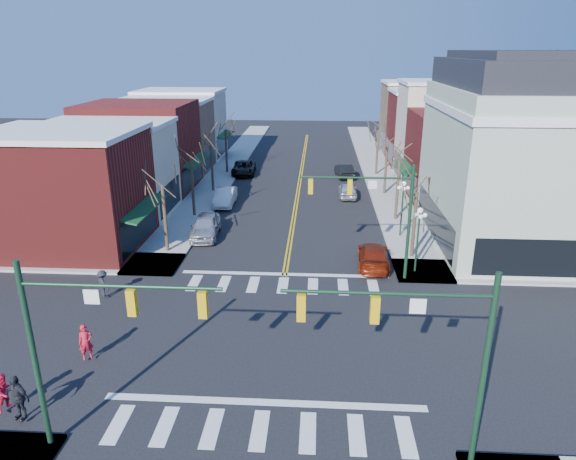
% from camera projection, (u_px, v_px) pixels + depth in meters
% --- Properties ---
extents(ground, '(160.00, 160.00, 0.00)m').
position_uv_depth(ground, '(274.00, 341.00, 24.96)').
color(ground, black).
rests_on(ground, ground).
extents(sidewalk_left, '(3.50, 70.00, 0.15)m').
position_uv_depth(sidewalk_left, '(193.00, 212.00, 44.25)').
color(sidewalk_left, '#9E9B93').
rests_on(sidewalk_left, ground).
extents(sidewalk_right, '(3.50, 70.00, 0.15)m').
position_uv_depth(sidewalk_right, '(398.00, 216.00, 43.24)').
color(sidewalk_right, '#9E9B93').
rests_on(sidewalk_right, ground).
extents(bldg_left_brick_a, '(10.00, 8.50, 8.00)m').
position_uv_depth(bldg_left_brick_a, '(66.00, 192.00, 35.56)').
color(bldg_left_brick_a, maroon).
rests_on(bldg_left_brick_a, ground).
extents(bldg_left_stucco_a, '(10.00, 7.00, 7.50)m').
position_uv_depth(bldg_left_stucco_a, '(110.00, 171.00, 42.93)').
color(bldg_left_stucco_a, beige).
rests_on(bldg_left_stucco_a, ground).
extents(bldg_left_brick_b, '(10.00, 9.00, 8.50)m').
position_uv_depth(bldg_left_brick_b, '(141.00, 147.00, 50.28)').
color(bldg_left_brick_b, maroon).
rests_on(bldg_left_brick_b, ground).
extents(bldg_left_tan, '(10.00, 7.50, 7.80)m').
position_uv_depth(bldg_left_tan, '(165.00, 137.00, 58.16)').
color(bldg_left_tan, '#A07958').
rests_on(bldg_left_tan, ground).
extents(bldg_left_stucco_b, '(10.00, 8.00, 8.20)m').
position_uv_depth(bldg_left_stucco_b, '(182.00, 125.00, 65.38)').
color(bldg_left_stucco_b, beige).
rests_on(bldg_left_stucco_b, ground).
extents(bldg_right_brick_a, '(10.00, 8.50, 8.00)m').
position_uv_depth(bldg_right_brick_a, '(466.00, 157.00, 46.94)').
color(bldg_right_brick_a, maroon).
rests_on(bldg_right_brick_a, ground).
extents(bldg_right_stucco, '(10.00, 7.00, 10.00)m').
position_uv_depth(bldg_right_stucco, '(448.00, 133.00, 53.89)').
color(bldg_right_stucco, beige).
rests_on(bldg_right_stucco, ground).
extents(bldg_right_brick_b, '(10.00, 8.00, 8.50)m').
position_uv_depth(bldg_right_brick_b, '(433.00, 129.00, 61.19)').
color(bldg_right_brick_b, maroon).
rests_on(bldg_right_brick_b, ground).
extents(bldg_right_tan, '(10.00, 8.00, 9.00)m').
position_uv_depth(bldg_right_tan, '(421.00, 119.00, 68.63)').
color(bldg_right_tan, '#A07958').
rests_on(bldg_right_tan, ground).
extents(victorian_corner, '(12.25, 14.25, 13.30)m').
position_uv_depth(victorian_corner, '(529.00, 152.00, 35.41)').
color(victorian_corner, '#AAB9A0').
rests_on(victorian_corner, ground).
extents(traffic_mast_near_left, '(6.60, 0.28, 7.20)m').
position_uv_depth(traffic_mast_near_left, '(84.00, 332.00, 16.74)').
color(traffic_mast_near_left, '#14331E').
rests_on(traffic_mast_near_left, ground).
extents(traffic_mast_near_right, '(6.60, 0.28, 7.20)m').
position_uv_depth(traffic_mast_near_right, '(428.00, 343.00, 16.11)').
color(traffic_mast_near_right, '#14331E').
rests_on(traffic_mast_near_right, ground).
extents(traffic_mast_far_right, '(6.60, 0.28, 7.20)m').
position_uv_depth(traffic_mast_far_right, '(378.00, 206.00, 30.02)').
color(traffic_mast_far_right, '#14331E').
rests_on(traffic_mast_far_right, ground).
extents(lamppost_corner, '(0.36, 0.36, 4.33)m').
position_uv_depth(lamppost_corner, '(418.00, 229.00, 31.49)').
color(lamppost_corner, '#14331E').
rests_on(lamppost_corner, ground).
extents(lamppost_midblock, '(0.36, 0.36, 4.33)m').
position_uv_depth(lamppost_midblock, '(403.00, 199.00, 37.60)').
color(lamppost_midblock, '#14331E').
rests_on(lamppost_midblock, ground).
extents(tree_left_a, '(0.24, 0.24, 4.76)m').
position_uv_depth(tree_left_a, '(165.00, 220.00, 34.99)').
color(tree_left_a, '#382B21').
rests_on(tree_left_a, ground).
extents(tree_left_b, '(0.24, 0.24, 5.04)m').
position_uv_depth(tree_left_b, '(193.00, 188.00, 42.46)').
color(tree_left_b, '#382B21').
rests_on(tree_left_b, ground).
extents(tree_left_c, '(0.24, 0.24, 4.55)m').
position_uv_depth(tree_left_c, '(212.00, 169.00, 50.07)').
color(tree_left_c, '#382B21').
rests_on(tree_left_c, ground).
extents(tree_left_d, '(0.24, 0.24, 4.90)m').
position_uv_depth(tree_left_d, '(226.00, 152.00, 57.53)').
color(tree_left_d, '#382B21').
rests_on(tree_left_d, ground).
extents(tree_right_a, '(0.24, 0.24, 4.62)m').
position_uv_depth(tree_right_a, '(414.00, 226.00, 34.05)').
color(tree_right_a, '#382B21').
rests_on(tree_right_a, ground).
extents(tree_right_b, '(0.24, 0.24, 5.18)m').
position_uv_depth(tree_right_b, '(397.00, 190.00, 41.47)').
color(tree_right_b, '#382B21').
rests_on(tree_right_b, ground).
extents(tree_right_c, '(0.24, 0.24, 4.83)m').
position_uv_depth(tree_right_c, '(386.00, 170.00, 49.05)').
color(tree_right_c, '#382B21').
rests_on(tree_right_c, ground).
extents(tree_right_d, '(0.24, 0.24, 4.97)m').
position_uv_depth(tree_right_d, '(377.00, 153.00, 56.55)').
color(tree_right_d, '#382B21').
rests_on(tree_right_d, ground).
extents(car_left_near, '(2.30, 5.01, 1.67)m').
position_uv_depth(car_left_near, '(205.00, 226.00, 38.44)').
color(car_left_near, '#BBBCC0').
rests_on(car_left_near, ground).
extents(car_left_mid, '(1.71, 4.66, 1.52)m').
position_uv_depth(car_left_mid, '(225.00, 197.00, 46.30)').
color(car_left_mid, white).
rests_on(car_left_mid, ground).
extents(car_left_far, '(2.72, 5.42, 1.47)m').
position_uv_depth(car_left_far, '(244.00, 168.00, 57.49)').
color(car_left_far, black).
rests_on(car_left_far, ground).
extents(car_right_near, '(2.27, 4.97, 1.41)m').
position_uv_depth(car_right_near, '(373.00, 256.00, 33.33)').
color(car_right_near, maroon).
rests_on(car_right_near, ground).
extents(car_right_mid, '(1.70, 4.16, 1.41)m').
position_uv_depth(car_right_mid, '(348.00, 190.00, 48.68)').
color(car_right_mid, silver).
rests_on(car_right_mid, ground).
extents(car_right_far, '(2.13, 4.62, 1.47)m').
position_uv_depth(car_right_far, '(344.00, 171.00, 56.25)').
color(car_right_far, black).
rests_on(car_right_far, ground).
extents(pedestrian_red_a, '(0.74, 0.67, 1.70)m').
position_uv_depth(pedestrian_red_a, '(86.00, 342.00, 23.02)').
color(pedestrian_red_a, red).
rests_on(pedestrian_red_a, sidewalk_left).
extents(pedestrian_red_b, '(0.87, 0.95, 1.59)m').
position_uv_depth(pedestrian_red_b, '(5.00, 392.00, 19.78)').
color(pedestrian_red_b, red).
rests_on(pedestrian_red_b, sidewalk_left).
extents(pedestrian_dark_a, '(1.19, 0.76, 1.88)m').
position_uv_depth(pedestrian_dark_a, '(17.00, 397.00, 19.23)').
color(pedestrian_dark_a, black).
rests_on(pedestrian_dark_a, sidewalk_left).
extents(pedestrian_dark_b, '(1.15, 1.11, 1.57)m').
position_uv_depth(pedestrian_dark_b, '(103.00, 283.00, 28.87)').
color(pedestrian_dark_b, black).
rests_on(pedestrian_dark_b, sidewalk_left).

